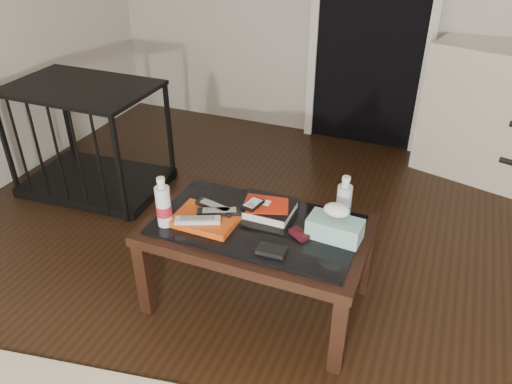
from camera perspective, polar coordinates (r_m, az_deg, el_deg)
doorway at (r=3.83m, az=13.37°, el=19.77°), size 0.90×0.08×2.07m
coffee_table at (r=2.28m, az=0.17°, el=-4.94°), size 1.00×0.60×0.46m
pet_crate at (r=3.48m, az=-18.14°, el=3.95°), size 0.94×0.66×0.71m
magazines at (r=2.25m, az=-5.75°, el=-3.08°), size 0.28×0.22×0.03m
remote_silver at (r=2.20m, az=-6.69°, el=-3.18°), size 0.20×0.13×0.02m
remote_black_front at (r=2.25m, az=-4.20°, el=-2.24°), size 0.20×0.13×0.02m
remote_black_back at (r=2.28m, az=-4.69°, el=-1.71°), size 0.21×0.09×0.02m
textbook at (r=2.30m, az=1.21°, el=-1.83°), size 0.25×0.20×0.05m
dvd_mailers at (r=2.29m, az=1.02°, el=-1.28°), size 0.21×0.16×0.01m
ipod at (r=2.26m, az=-0.36°, el=-1.37°), size 0.09×0.12×0.02m
flip_phone at (r=2.16m, az=4.96°, el=-4.78°), size 0.10×0.09×0.02m
wallet at (r=2.07m, az=1.80°, el=-6.70°), size 0.12×0.07×0.02m
water_bottle_left at (r=2.21m, az=-10.57°, el=-1.09°), size 0.08×0.08×0.24m
water_bottle_right at (r=2.21m, az=10.02°, el=-0.98°), size 0.08×0.08×0.24m
tissue_box at (r=2.16m, az=9.01°, el=-4.15°), size 0.24×0.14×0.09m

